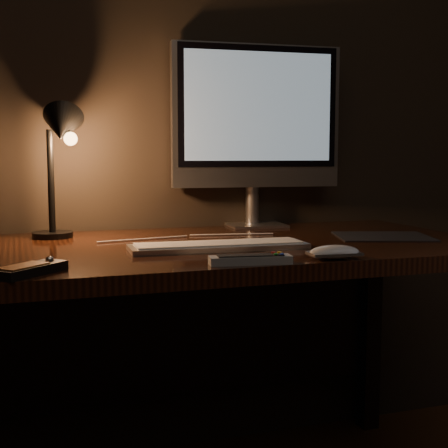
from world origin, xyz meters
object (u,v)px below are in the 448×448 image
object	(u,v)px
media_remote	(30,269)
tv_remote	(250,259)
desk	(185,286)
desk_lamp	(60,146)
mouse	(334,254)
keyboard	(219,246)
monitor	(257,120)

from	to	relation	value
media_remote	tv_remote	xyz separation A→B (m)	(0.45, -0.03, -0.00)
desk	media_remote	xyz separation A→B (m)	(-0.42, -0.38, 0.14)
tv_remote	desk_lamp	distance (m)	0.70
desk	media_remote	bearing A→B (deg)	-137.74
mouse	tv_remote	size ratio (longest dim) A/B	0.64
keyboard	tv_remote	xyz separation A→B (m)	(-0.00, -0.23, 0.00)
mouse	tv_remote	xyz separation A→B (m)	(-0.20, -0.00, -0.00)
mouse	desk_lamp	bearing A→B (deg)	141.09
keyboard	desk	bearing A→B (deg)	105.46
media_remote	desk_lamp	world-z (taller)	desk_lamp
mouse	media_remote	bearing A→B (deg)	-176.91
desk	desk_lamp	size ratio (longest dim) A/B	4.19
media_remote	tv_remote	world-z (taller)	media_remote
monitor	mouse	size ratio (longest dim) A/B	5.00
keyboard	media_remote	bearing A→B (deg)	-153.35
desk_lamp	monitor	bearing A→B (deg)	-5.96
mouse	desk_lamp	size ratio (longest dim) A/B	0.31
media_remote	desk_lamp	xyz separation A→B (m)	(0.10, 0.52, 0.25)
monitor	desk_lamp	world-z (taller)	monitor
mouse	monitor	bearing A→B (deg)	89.38
keyboard	desk_lamp	size ratio (longest dim) A/B	1.17
mouse	desk_lamp	distance (m)	0.82
keyboard	mouse	size ratio (longest dim) A/B	3.81
media_remote	mouse	bearing A→B (deg)	-46.63
mouse	keyboard	bearing A→B (deg)	136.79
monitor	keyboard	xyz separation A→B (m)	(-0.27, -0.44, -0.34)
monitor	tv_remote	bearing A→B (deg)	-107.95
keyboard	tv_remote	bearing A→B (deg)	-87.77
desk	mouse	xyz separation A→B (m)	(0.24, -0.41, 0.14)
tv_remote	desk_lamp	world-z (taller)	desk_lamp
tv_remote	desk_lamp	xyz separation A→B (m)	(-0.35, 0.55, 0.25)
monitor	media_remote	bearing A→B (deg)	-134.32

